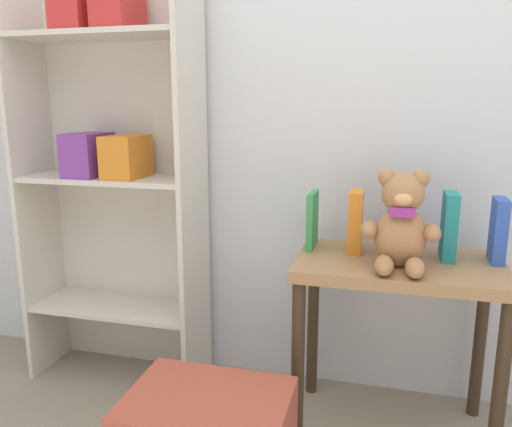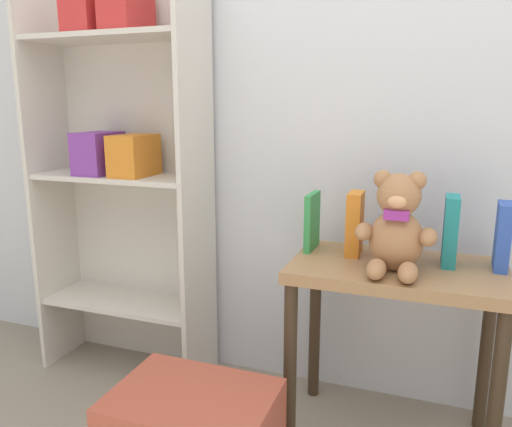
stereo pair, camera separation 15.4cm
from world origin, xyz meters
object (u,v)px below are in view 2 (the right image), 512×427
Objects in this scene: bookshelf_side at (124,154)px; book_standing_green at (312,221)px; book_standing_teal at (450,231)px; book_standing_orange at (355,224)px; book_standing_purple at (402,222)px; book_standing_blue at (503,236)px; teddy_bear at (397,227)px; display_table at (395,297)px.

bookshelf_side is 8.37× the size of book_standing_green.
book_standing_teal is (0.42, -0.03, 0.01)m from book_standing_green.
book_standing_purple is (0.14, 0.01, 0.01)m from book_standing_orange.
bookshelf_side is 1.19m from book_standing_teal.
book_standing_blue is (0.42, -0.00, -0.00)m from book_standing_orange.
book_standing_orange is (0.89, -0.07, -0.18)m from bookshelf_side.
book_standing_blue is at bearing -1.56° from book_standing_orange.
bookshelf_side is at bearing 178.22° from book_standing_purple.
bookshelf_side is at bearing 176.35° from book_standing_green.
teddy_bear is 0.31m from book_standing_blue.
book_standing_blue reaches higher than display_table.
display_table is at bearing -26.05° from book_standing_orange.
bookshelf_side reaches higher than book_standing_orange.
book_standing_teal is at bearing -7.49° from book_standing_purple.
display_table is 3.12× the size of book_standing_orange.
book_standing_blue is (0.28, 0.06, 0.20)m from display_table.
book_standing_purple reaches higher than book_standing_green.
teddy_bear is 1.48× the size of book_standing_blue.
book_standing_purple is at bearing 88.26° from teddy_bear.
teddy_bear is at bearing -90.09° from book_standing_purple.
bookshelf_side is 7.82× the size of book_standing_orange.
display_table is 3.19× the size of book_standing_blue.
bookshelf_side is 7.51× the size of book_standing_teal.
book_standing_purple is at bearing 179.61° from book_standing_blue.
book_standing_purple is 1.16× the size of book_standing_blue.
teddy_bear is 1.55× the size of book_standing_green.
bookshelf_side reaches higher than book_standing_teal.
book_standing_blue is at bearing 24.12° from teddy_bear.
book_standing_teal is (0.28, -0.01, 0.00)m from book_standing_orange.
display_table is at bearing -160.14° from book_standing_teal.
book_standing_orange is at bearing -4.59° from bookshelf_side.
book_standing_orange is 0.28m from book_standing_teal.
book_standing_blue is (0.14, 0.01, -0.01)m from book_standing_teal.
book_standing_green is (-0.28, 0.14, -0.04)m from teddy_bear.
book_standing_green is at bearing -4.46° from bookshelf_side.
teddy_bear is at bearing -11.16° from bookshelf_side.
bookshelf_side is at bearing 168.84° from teddy_bear.
book_standing_teal is at bearing -2.69° from book_standing_green.
teddy_bear reaches higher than book_standing_blue.
teddy_bear is (-0.00, -0.07, 0.23)m from display_table.
book_standing_purple is 0.28m from book_standing_blue.
teddy_bear is 1.45× the size of book_standing_orange.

